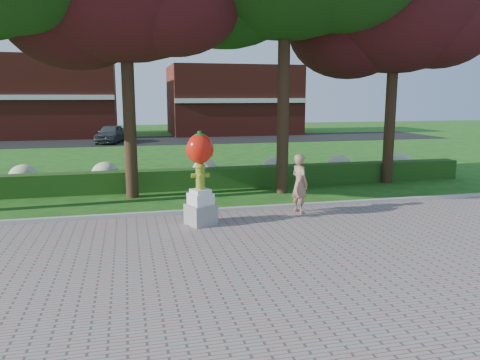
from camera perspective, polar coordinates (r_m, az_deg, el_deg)
The scene contains 12 objects.
ground at distance 11.72m, azimuth -2.61°, elevation -7.68°, with size 100.00×100.00×0.00m, color #1C5214.
walkway at distance 8.10m, azimuth 3.02°, elevation -16.03°, with size 40.00×14.00×0.04m, color gray.
curb at distance 14.55m, azimuth -4.87°, elevation -3.85°, with size 40.00×0.18×0.15m, color #ADADA5.
lawn_hedge at distance 18.36m, azimuth -6.79°, elevation 0.10°, with size 24.00×0.70×0.80m, color #1E4313.
hydrangea_row at distance 19.38m, azimuth -5.48°, elevation 1.11°, with size 20.10×1.10×0.99m.
street at distance 39.18m, azimuth -10.48°, elevation 4.77°, with size 50.00×8.00×0.02m, color black.
building_left at distance 45.64m, azimuth -23.87°, elevation 9.22°, with size 14.00×8.00×7.00m, color maroon.
building_right at distance 46.08m, azimuth -0.93°, elevation 9.70°, with size 12.00×8.00×6.40m, color maroon.
tree_far_right at distance 20.72m, azimuth 18.14°, elevation 19.08°, with size 7.88×6.72×10.21m.
hydrant_sculpture at distance 12.97m, azimuth -4.87°, elevation 0.53°, with size 0.93×0.93×2.62m.
woman at distance 14.44m, azimuth 7.29°, elevation -0.43°, with size 0.67×0.44×1.83m, color #9F715B.
parked_car at distance 37.71m, azimuth -15.49°, elevation 5.47°, with size 1.68×4.19×1.43m, color #43464B.
Camera 1 is at (-2.10, -10.96, 3.60)m, focal length 35.00 mm.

